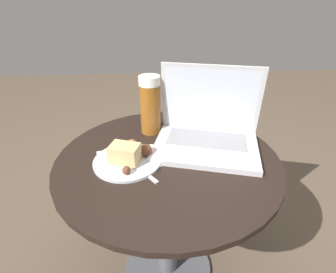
{
  "coord_description": "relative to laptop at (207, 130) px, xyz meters",
  "views": [
    {
      "loc": [
        -0.05,
        -0.7,
        1.02
      ],
      "look_at": [
        0.0,
        0.01,
        0.63
      ],
      "focal_mm": 28.0,
      "sensor_mm": 36.0,
      "label": 1
    }
  ],
  "objects": [
    {
      "name": "ground_plane",
      "position": [
        -0.14,
        -0.07,
        -0.61
      ],
      "size": [
        6.0,
        6.0,
        0.0
      ],
      "primitive_type": "plane",
      "color": "brown"
    },
    {
      "name": "snack_plate",
      "position": [
        -0.26,
        -0.09,
        -0.03
      ],
      "size": [
        0.21,
        0.21,
        0.07
      ],
      "color": "silver",
      "rests_on": "table"
    },
    {
      "name": "laptop",
      "position": [
        0.0,
        0.0,
        0.0
      ],
      "size": [
        0.39,
        0.33,
        0.26
      ],
      "color": "silver",
      "rests_on": "table"
    },
    {
      "name": "fork",
      "position": [
        -0.24,
        -0.12,
        -0.05
      ],
      "size": [
        0.12,
        0.15,
        0.0
      ],
      "color": "#B2B2B7",
      "rests_on": "table"
    },
    {
      "name": "napkin",
      "position": [
        -0.26,
        -0.08,
        -0.05
      ],
      "size": [
        0.21,
        0.16,
        0.0
      ],
      "color": "white",
      "rests_on": "table"
    },
    {
      "name": "beer_glass",
      "position": [
        -0.19,
        0.11,
        0.05
      ],
      "size": [
        0.08,
        0.08,
        0.21
      ],
      "color": "brown",
      "rests_on": "table"
    },
    {
      "name": "table",
      "position": [
        -0.14,
        -0.07,
        -0.2
      ],
      "size": [
        0.71,
        0.71,
        0.56
      ],
      "color": "#515156",
      "rests_on": "ground_plane"
    }
  ]
}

